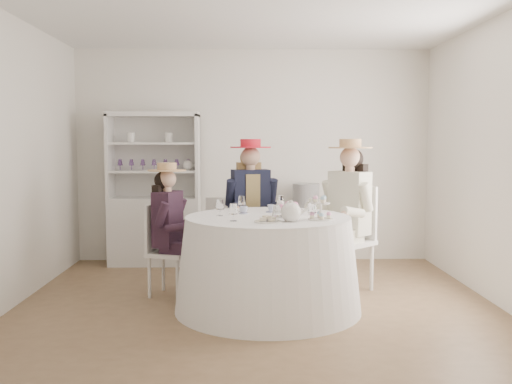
{
  "coord_description": "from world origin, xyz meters",
  "views": [
    {
      "loc": [
        -0.11,
        -5.32,
        1.52
      ],
      "look_at": [
        0.0,
        0.1,
        1.05
      ],
      "focal_mm": 40.0,
      "sensor_mm": 36.0,
      "label": 1
    }
  ],
  "objects": [
    {
      "name": "hutch",
      "position": [
        -1.23,
        1.77,
        0.67
      ],
      "size": [
        1.2,
        0.64,
        1.89
      ],
      "rotation": [
        0.0,
        0.0,
        -0.21
      ],
      "color": "silver",
      "rests_on": "ground"
    },
    {
      "name": "teacup_c",
      "position": [
        0.34,
        -0.09,
        0.9
      ],
      "size": [
        0.11,
        0.11,
        0.08
      ],
      "primitive_type": "imported",
      "rotation": [
        0.0,
        0.0,
        -0.21
      ],
      "color": "white",
      "rests_on": "tea_table"
    },
    {
      "name": "guest_mid",
      "position": [
        -0.04,
        0.84,
        0.88
      ],
      "size": [
        0.59,
        0.62,
        1.56
      ],
      "rotation": [
        0.0,
        0.0,
        0.22
      ],
      "color": "silver",
      "rests_on": "ground"
    },
    {
      "name": "hatbox",
      "position": [
        0.65,
        1.72,
        0.84
      ],
      "size": [
        0.43,
        0.43,
        0.34
      ],
      "primitive_type": "cylinder",
      "rotation": [
        0.0,
        0.0,
        -0.37
      ],
      "color": "black",
      "rests_on": "side_table"
    },
    {
      "name": "ceiling",
      "position": [
        0.0,
        0.0,
        2.7
      ],
      "size": [
        4.5,
        4.5,
        0.0
      ],
      "primitive_type": "plane",
      "rotation": [
        3.14,
        0.0,
        0.0
      ],
      "color": "white",
      "rests_on": "wall_back"
    },
    {
      "name": "teacup_b",
      "position": [
        0.14,
        0.06,
        0.89
      ],
      "size": [
        0.09,
        0.09,
        0.07
      ],
      "primitive_type": "imported",
      "rotation": [
        0.0,
        0.0,
        0.33
      ],
      "color": "white",
      "rests_on": "tea_table"
    },
    {
      "name": "ground",
      "position": [
        0.0,
        0.0,
        0.0
      ],
      "size": [
        4.5,
        4.5,
        0.0
      ],
      "primitive_type": "plane",
      "color": "brown",
      "rests_on": "ground"
    },
    {
      "name": "guest_left",
      "position": [
        -0.85,
        0.27,
        0.75
      ],
      "size": [
        0.54,
        0.5,
        1.32
      ],
      "rotation": [
        0.0,
        0.0,
        1.25
      ],
      "color": "silver",
      "rests_on": "ground"
    },
    {
      "name": "wall_right",
      "position": [
        2.25,
        0.0,
        1.35
      ],
      "size": [
        0.0,
        4.5,
        4.5
      ],
      "primitive_type": "plane",
      "rotation": [
        1.57,
        0.0,
        -1.57
      ],
      "color": "white",
      "rests_on": "ground"
    },
    {
      "name": "sandwich_plate",
      "position": [
        0.09,
        -0.6,
        0.87
      ],
      "size": [
        0.23,
        0.23,
        0.05
      ],
      "rotation": [
        0.0,
        0.0,
        -0.38
      ],
      "color": "white",
      "rests_on": "tea_table"
    },
    {
      "name": "stemware_set",
      "position": [
        0.1,
        -0.22,
        0.93
      ],
      "size": [
        0.93,
        0.93,
        0.15
      ],
      "color": "white",
      "rests_on": "tea_table"
    },
    {
      "name": "wall_left",
      "position": [
        -2.25,
        0.0,
        1.35
      ],
      "size": [
        0.0,
        4.5,
        4.5
      ],
      "primitive_type": "plane",
      "rotation": [
        1.57,
        0.0,
        1.57
      ],
      "color": "white",
      "rests_on": "ground"
    },
    {
      "name": "table_teapot",
      "position": [
        0.28,
        -0.56,
        0.94
      ],
      "size": [
        0.24,
        0.17,
        0.18
      ],
      "rotation": [
        0.0,
        0.0,
        -0.14
      ],
      "color": "white",
      "rests_on": "tea_table"
    },
    {
      "name": "spare_chair",
      "position": [
        -0.38,
        1.4,
        0.47
      ],
      "size": [
        0.4,
        0.4,
        0.88
      ],
      "rotation": [
        0.0,
        0.0,
        3.04
      ],
      "color": "silver",
      "rests_on": "ground"
    },
    {
      "name": "cupcake_stand",
      "position": [
        0.54,
        -0.46,
        0.93
      ],
      "size": [
        0.22,
        0.22,
        0.2
      ],
      "rotation": [
        0.0,
        0.0,
        -0.37
      ],
      "color": "white",
      "rests_on": "tea_table"
    },
    {
      "name": "flower_bowl",
      "position": [
        0.3,
        -0.25,
        0.89
      ],
      "size": [
        0.28,
        0.28,
        0.06
      ],
      "primitive_type": "imported",
      "rotation": [
        0.0,
        0.0,
        -0.24
      ],
      "color": "white",
      "rests_on": "tea_table"
    },
    {
      "name": "wall_front",
      "position": [
        0.0,
        -2.0,
        1.35
      ],
      "size": [
        4.5,
        0.0,
        4.5
      ],
      "primitive_type": "plane",
      "rotation": [
        -1.57,
        0.0,
        0.0
      ],
      "color": "white",
      "rests_on": "ground"
    },
    {
      "name": "flower_arrangement",
      "position": [
        0.3,
        -0.26,
        0.95
      ],
      "size": [
        0.18,
        0.18,
        0.07
      ],
      "rotation": [
        0.0,
        0.0,
        0.2
      ],
      "color": "pink",
      "rests_on": "tea_table"
    },
    {
      "name": "teacup_a",
      "position": [
        -0.12,
        -0.04,
        0.89
      ],
      "size": [
        0.1,
        0.1,
        0.06
      ],
      "primitive_type": "imported",
      "rotation": [
        0.0,
        0.0,
        -0.3
      ],
      "color": "white",
      "rests_on": "tea_table"
    },
    {
      "name": "wall_back",
      "position": [
        0.0,
        2.0,
        1.35
      ],
      "size": [
        4.5,
        0.0,
        4.5
      ],
      "primitive_type": "plane",
      "rotation": [
        1.57,
        0.0,
        0.0
      ],
      "color": "white",
      "rests_on": "ground"
    },
    {
      "name": "side_table",
      "position": [
        0.65,
        1.72,
        0.34
      ],
      "size": [
        0.57,
        0.57,
        0.68
      ],
      "primitive_type": "cube",
      "rotation": [
        0.0,
        0.0,
        0.41
      ],
      "color": "silver",
      "rests_on": "ground"
    },
    {
      "name": "tea_table",
      "position": [
        0.1,
        -0.22,
        0.43
      ],
      "size": [
        1.69,
        1.69,
        0.86
      ],
      "rotation": [
        0.0,
        0.0,
        0.35
      ],
      "color": "white",
      "rests_on": "ground"
    },
    {
      "name": "guest_right",
      "position": [
        0.94,
        0.44,
        0.88
      ],
      "size": [
        0.67,
        0.65,
        1.56
      ],
      "rotation": [
        0.0,
        0.0,
        -0.84
      ],
      "color": "silver",
      "rests_on": "ground"
    }
  ]
}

